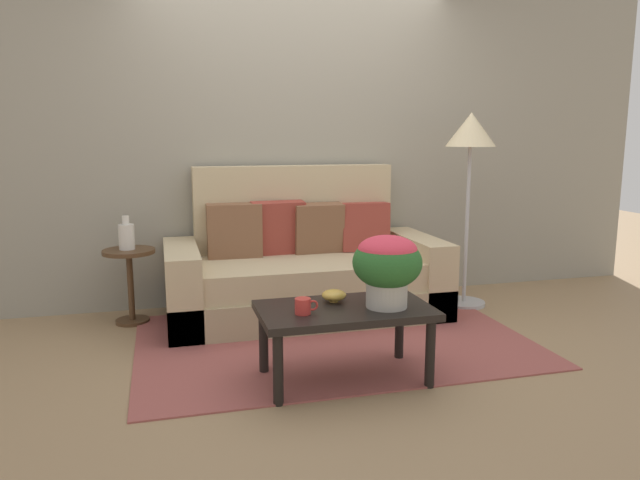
{
  "coord_description": "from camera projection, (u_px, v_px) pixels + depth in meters",
  "views": [
    {
      "loc": [
        -1.08,
        -3.71,
        1.37
      ],
      "look_at": [
        -0.09,
        -0.05,
        0.7
      ],
      "focal_mm": 33.57,
      "sensor_mm": 36.0,
      "label": 1
    }
  ],
  "objects": [
    {
      "name": "snack_bowl",
      "position": [
        334.0,
        295.0,
        3.4
      ],
      "size": [
        0.14,
        0.14,
        0.07
      ],
      "color": "gold",
      "rests_on": "coffee_table"
    },
    {
      "name": "wall_back",
      "position": [
        294.0,
        126.0,
        4.86
      ],
      "size": [
        6.4,
        0.12,
        2.87
      ],
      "primitive_type": "cube",
      "color": "gray",
      "rests_on": "ground"
    },
    {
      "name": "coffee_table",
      "position": [
        345.0,
        317.0,
        3.32
      ],
      "size": [
        0.96,
        0.55,
        0.43
      ],
      "color": "black",
      "rests_on": "ground"
    },
    {
      "name": "area_rug",
      "position": [
        333.0,
        340.0,
        4.01
      ],
      "size": [
        2.56,
        1.73,
        0.01
      ],
      "primitive_type": "cube",
      "color": "#994C47",
      "rests_on": "ground"
    },
    {
      "name": "floor_lamp",
      "position": [
        470.0,
        146.0,
        4.64
      ],
      "size": [
        0.39,
        0.39,
        1.53
      ],
      "color": "#B2B2B7",
      "rests_on": "ground"
    },
    {
      "name": "potted_plant",
      "position": [
        387.0,
        263.0,
        3.27
      ],
      "size": [
        0.38,
        0.38,
        0.4
      ],
      "color": "#B7B2A8",
      "rests_on": "coffee_table"
    },
    {
      "name": "table_vase",
      "position": [
        126.0,
        236.0,
        4.29
      ],
      "size": [
        0.11,
        0.11,
        0.24
      ],
      "color": "silver",
      "rests_on": "side_table"
    },
    {
      "name": "couch",
      "position": [
        303.0,
        271.0,
        4.58
      ],
      "size": [
        2.05,
        0.94,
        1.12
      ],
      "color": "tan",
      "rests_on": "ground"
    },
    {
      "name": "side_table",
      "position": [
        130.0,
        272.0,
        4.34
      ],
      "size": [
        0.37,
        0.37,
        0.55
      ],
      "color": "#4C331E",
      "rests_on": "ground"
    },
    {
      "name": "coffee_mug",
      "position": [
        303.0,
        306.0,
        3.17
      ],
      "size": [
        0.13,
        0.09,
        0.09
      ],
      "color": "red",
      "rests_on": "coffee_table"
    },
    {
      "name": "ground_plane",
      "position": [
        331.0,
        339.0,
        4.04
      ],
      "size": [
        14.0,
        14.0,
        0.0
      ],
      "primitive_type": "plane",
      "color": "#997A56"
    }
  ]
}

